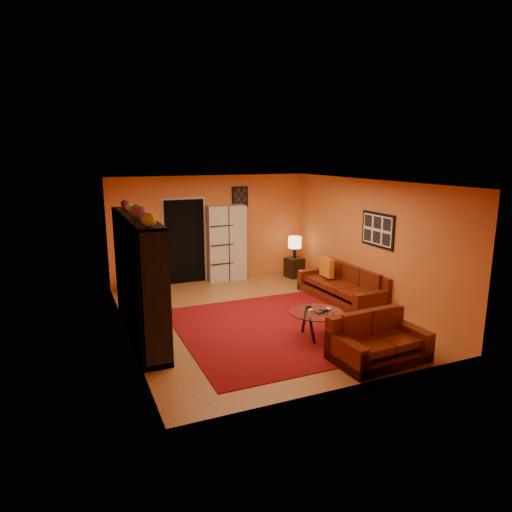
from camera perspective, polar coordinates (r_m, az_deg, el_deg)
name	(u,v)px	position (r m, az deg, el deg)	size (l,w,h in m)	color
floor	(260,316)	(9.00, 0.49, -7.55)	(6.00, 6.00, 0.00)	#945A2D
ceiling	(260,182)	(8.46, 0.53, 9.21)	(6.00, 6.00, 0.00)	white
wall_back	(212,228)	(11.40, -5.56, 3.47)	(6.00, 6.00, 0.00)	orange
wall_front	(352,296)	(6.10, 11.94, -4.89)	(6.00, 6.00, 0.00)	orange
wall_left	(124,264)	(7.99, -16.15, -0.93)	(6.00, 6.00, 0.00)	orange
wall_right	(369,242)	(9.89, 13.91, 1.75)	(6.00, 6.00, 0.00)	orange
rug	(280,328)	(8.44, 3.05, -8.92)	(3.60, 3.60, 0.01)	#630B0F
doorway	(185,242)	(11.22, -8.88, 1.78)	(0.95, 0.10, 2.04)	black
wall_art_right	(378,230)	(9.59, 14.98, 3.18)	(0.03, 1.00, 0.70)	black
wall_art_back	(240,197)	(11.53, -2.03, 7.39)	(0.42, 0.03, 0.52)	black
entertainment_unit	(139,277)	(8.08, -14.46, -2.52)	(0.45, 3.00, 2.10)	black
tv	(142,279)	(8.08, -14.07, -2.81)	(0.13, 1.00, 0.58)	black
sofa	(345,287)	(10.12, 11.08, -3.79)	(1.02, 2.26, 0.85)	#4F150A
loveseat	(376,341)	(7.38, 14.73, -10.26)	(1.48, 0.94, 0.85)	#4F150A
throw_pillow	(327,267)	(10.31, 8.84, -1.41)	(0.12, 0.42, 0.42)	orange
coffee_table	(316,314)	(7.95, 7.56, -7.25)	(0.92, 0.92, 0.46)	silver
storage_cabinet	(226,243)	(11.37, -3.73, 1.64)	(0.94, 0.42, 1.88)	beige
bowl_chair	(138,281)	(10.71, -14.51, -3.03)	(0.65, 0.65, 0.53)	black
side_table	(294,267)	(11.78, 4.82, -1.42)	(0.40, 0.40, 0.50)	black
table_lamp	(295,243)	(11.64, 4.87, 1.65)	(0.33, 0.33, 0.55)	black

